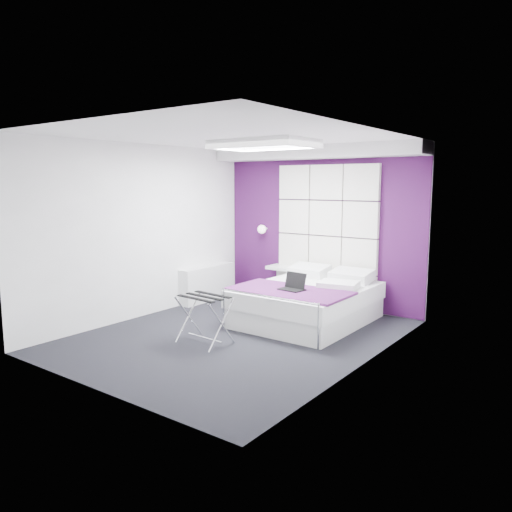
# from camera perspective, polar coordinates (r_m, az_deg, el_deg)

# --- Properties ---
(floor) EXTENTS (4.40, 4.40, 0.00)m
(floor) POSITION_cam_1_polar(r_m,az_deg,el_deg) (6.74, -2.15, -9.09)
(floor) COLOR black
(floor) RESTS_ON ground
(ceiling) EXTENTS (4.40, 4.40, 0.00)m
(ceiling) POSITION_cam_1_polar(r_m,az_deg,el_deg) (6.46, -2.28, 13.49)
(ceiling) COLOR white
(ceiling) RESTS_ON wall_back
(wall_back) EXTENTS (3.60, 0.00, 3.60)m
(wall_back) POSITION_cam_1_polar(r_m,az_deg,el_deg) (8.30, 7.31, 3.30)
(wall_back) COLOR silver
(wall_back) RESTS_ON floor
(wall_left) EXTENTS (0.00, 4.40, 4.40)m
(wall_left) POSITION_cam_1_polar(r_m,az_deg,el_deg) (7.72, -12.73, 2.79)
(wall_left) COLOR silver
(wall_left) RESTS_ON floor
(wall_right) EXTENTS (0.00, 4.40, 4.40)m
(wall_right) POSITION_cam_1_polar(r_m,az_deg,el_deg) (5.54, 12.50, 0.69)
(wall_right) COLOR silver
(wall_right) RESTS_ON floor
(accent_wall) EXTENTS (3.58, 0.02, 2.58)m
(accent_wall) POSITION_cam_1_polar(r_m,az_deg,el_deg) (8.29, 7.27, 3.30)
(accent_wall) COLOR #390E3D
(accent_wall) RESTS_ON wall_back
(soffit) EXTENTS (3.58, 0.50, 0.20)m
(soffit) POSITION_cam_1_polar(r_m,az_deg,el_deg) (8.07, 6.58, 11.70)
(soffit) COLOR silver
(soffit) RESTS_ON wall_back
(headboard) EXTENTS (1.80, 0.08, 2.30)m
(headboard) POSITION_cam_1_polar(r_m,az_deg,el_deg) (8.19, 8.00, 2.31)
(headboard) COLOR silver
(headboard) RESTS_ON wall_back
(skylight) EXTENTS (1.36, 0.86, 0.12)m
(skylight) POSITION_cam_1_polar(r_m,az_deg,el_deg) (6.93, 0.89, 12.73)
(skylight) COLOR white
(skylight) RESTS_ON ceiling
(wall_lamp) EXTENTS (0.15, 0.15, 0.15)m
(wall_lamp) POSITION_cam_1_polar(r_m,az_deg,el_deg) (8.75, 0.82, 3.10)
(wall_lamp) COLOR white
(wall_lamp) RESTS_ON wall_back
(radiator) EXTENTS (0.22, 1.20, 0.60)m
(radiator) POSITION_cam_1_polar(r_m,az_deg,el_deg) (8.69, -5.56, -3.11)
(radiator) COLOR silver
(radiator) RESTS_ON floor
(bed) EXTENTS (1.65, 1.99, 0.70)m
(bed) POSITION_cam_1_polar(r_m,az_deg,el_deg) (7.36, 5.90, -5.25)
(bed) COLOR silver
(bed) RESTS_ON floor
(nightstand) EXTENTS (0.48, 0.37, 0.05)m
(nightstand) POSITION_cam_1_polar(r_m,az_deg,el_deg) (8.55, 3.10, -1.31)
(nightstand) COLOR silver
(nightstand) RESTS_ON wall_back
(luggage_rack) EXTENTS (0.62, 0.46, 0.61)m
(luggage_rack) POSITION_cam_1_polar(r_m,az_deg,el_deg) (6.40, -5.89, -7.24)
(luggage_rack) COLOR silver
(luggage_rack) RESTS_ON floor
(laptop) EXTENTS (0.33, 0.24, 0.24)m
(laptop) POSITION_cam_1_polar(r_m,az_deg,el_deg) (6.90, 4.29, -3.40)
(laptop) COLOR black
(laptop) RESTS_ON bed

